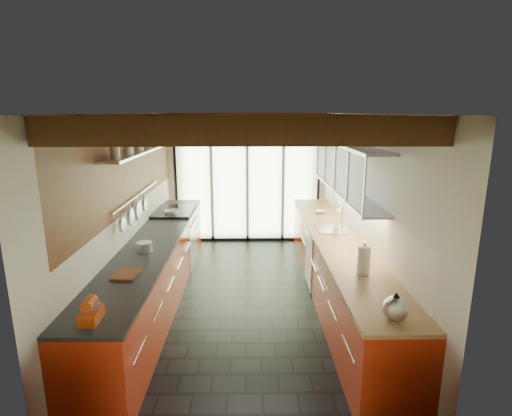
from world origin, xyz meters
The scene contains 18 objects.
ground centered at (0.00, 0.00, 0.00)m, with size 5.50×5.50×0.00m, color black.
room_shell centered at (0.00, 0.00, 1.65)m, with size 5.50×5.50×5.50m.
ceiling_beams centered at (0.00, 0.38, 2.46)m, with size 3.14×5.06×4.90m.
glass_door centered at (0.00, 2.69, 1.66)m, with size 2.95×0.10×2.90m.
left_counter centered at (-1.28, 0.00, 0.46)m, with size 0.68×5.00×0.92m.
range_stove centered at (-1.28, 1.45, 0.47)m, with size 0.66×0.90×0.97m.
right_counter centered at (1.27, 0.00, 0.46)m, with size 0.68×5.00×0.92m.
sink_assembly centered at (1.29, 0.40, 0.96)m, with size 0.45×0.52×0.43m.
upper_cabinets_right centered at (1.43, 0.30, 1.85)m, with size 0.34×3.00×3.00m.
left_wall_fixtures centered at (-1.47, 0.14, 1.88)m, with size 0.28×2.60×0.96m.
stand_mixer centered at (-1.27, -2.24, 1.01)m, with size 0.14×0.24×0.22m.
pot_large centered at (-1.27, -0.54, 0.98)m, with size 0.19×0.19×0.12m, color silver.
pot_small centered at (-1.27, 1.25, 0.97)m, with size 0.24×0.24×0.09m, color silver.
cutting_board centered at (-1.27, -1.29, 0.93)m, with size 0.24×0.33×0.03m, color brown.
kettle centered at (1.27, -2.25, 1.03)m, with size 0.28×0.30×0.25m.
paper_towel centered at (1.27, -1.29, 1.07)m, with size 0.16×0.16×0.37m.
soap_bottle centered at (1.27, 0.10, 1.01)m, with size 0.08×0.08×0.18m, color silver.
bowl centered at (1.27, 1.37, 0.94)m, with size 0.20×0.20×0.05m, color silver.
Camera 1 is at (0.05, -5.28, 2.62)m, focal length 28.00 mm.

